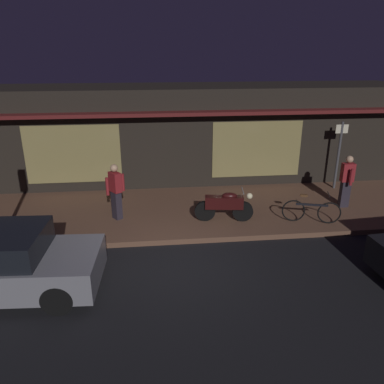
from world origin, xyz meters
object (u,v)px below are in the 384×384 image
object	(u,v)px
person_bystander	(347,180)
person_photographer	(116,191)
motorcycle	(225,205)
sign_post	(339,151)
bicycle_parked	(311,211)

from	to	relation	value
person_bystander	person_photographer	bearing A→B (deg)	-178.79
motorcycle	sign_post	size ratio (longest dim) A/B	0.71
person_bystander	bicycle_parked	bearing A→B (deg)	-145.71
motorcycle	sign_post	distance (m)	5.09
person_photographer	sign_post	size ratio (longest dim) A/B	0.70
motorcycle	person_photographer	distance (m)	3.20
sign_post	motorcycle	bearing A→B (deg)	-152.40
person_bystander	sign_post	xyz separation A→B (m)	(0.49, 1.67, 0.48)
motorcycle	person_photographer	xyz separation A→B (m)	(-3.14, 0.50, 0.38)
motorcycle	person_bystander	world-z (taller)	person_bystander
bicycle_parked	person_photographer	bearing A→B (deg)	171.02
motorcycle	person_photographer	world-z (taller)	person_photographer
motorcycle	bicycle_parked	distance (m)	2.48
motorcycle	person_bystander	size ratio (longest dim) A/B	1.02
person_photographer	person_bystander	world-z (taller)	same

